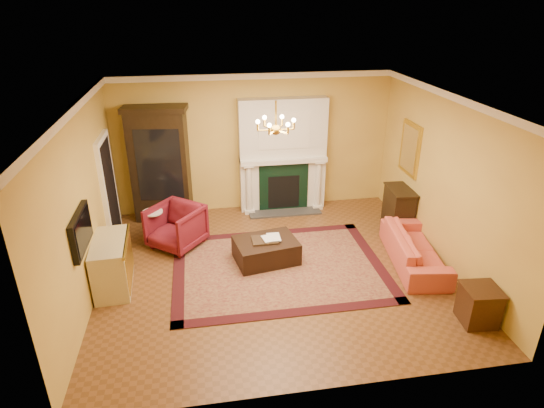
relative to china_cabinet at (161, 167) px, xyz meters
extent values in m
cube|color=brown|center=(2.02, -2.49, -1.18)|extent=(6.00, 5.50, 0.02)
cube|color=white|center=(2.02, -2.49, 1.84)|extent=(6.00, 5.50, 0.02)
cube|color=gold|center=(2.02, 0.27, 0.33)|extent=(6.00, 0.02, 3.00)
cube|color=gold|center=(2.02, -5.25, 0.33)|extent=(6.00, 0.02, 3.00)
cube|color=gold|center=(-0.99, -2.49, 0.33)|extent=(0.02, 5.50, 3.00)
cube|color=gold|center=(5.03, -2.49, 0.33)|extent=(0.02, 5.50, 3.00)
cube|color=silver|center=(2.62, 0.10, 0.08)|extent=(1.90, 0.32, 2.50)
cube|color=silver|center=(2.62, -0.07, 0.68)|extent=(1.10, 0.01, 0.80)
cube|color=#0E331F|center=(2.62, -0.07, -0.62)|extent=(1.10, 0.02, 1.10)
cube|color=black|center=(2.62, -0.08, -0.72)|extent=(0.70, 0.02, 0.75)
cube|color=#333333|center=(2.62, -0.19, -1.15)|extent=(1.60, 0.50, 0.04)
cube|color=silver|center=(2.62, 0.04, 0.01)|extent=(1.90, 0.44, 0.10)
cylinder|color=silver|center=(1.84, -0.08, -0.58)|extent=(0.14, 0.14, 1.18)
cylinder|color=silver|center=(3.40, -0.08, -0.58)|extent=(0.14, 0.14, 1.18)
cube|color=white|center=(2.02, 0.22, 1.77)|extent=(6.00, 0.08, 0.12)
cube|color=white|center=(-0.94, -2.49, 1.77)|extent=(0.08, 5.50, 0.12)
cube|color=white|center=(4.98, -2.49, 1.77)|extent=(0.08, 5.50, 0.12)
cube|color=white|center=(-0.94, -0.79, -0.12)|extent=(0.08, 1.05, 2.10)
cube|color=black|center=(-0.90, -0.79, -0.15)|extent=(0.02, 0.85, 1.95)
cube|color=black|center=(-0.93, -3.09, 0.18)|extent=(0.08, 0.95, 0.58)
cube|color=black|center=(-0.88, -3.09, 0.18)|extent=(0.01, 0.85, 0.48)
cube|color=gold|center=(4.99, -1.09, 0.48)|extent=(0.05, 0.76, 1.05)
cube|color=white|center=(4.97, -1.09, 0.48)|extent=(0.01, 0.62, 0.90)
cylinder|color=gold|center=(2.02, -2.49, 1.63)|extent=(0.03, 0.03, 0.40)
sphere|color=gold|center=(2.02, -2.49, 1.38)|extent=(0.16, 0.16, 0.16)
sphere|color=#FFE5B2|center=(2.30, -2.49, 1.52)|extent=(0.07, 0.07, 0.07)
sphere|color=#FFE5B2|center=(2.16, -2.25, 1.52)|extent=(0.07, 0.07, 0.07)
sphere|color=#FFE5B2|center=(1.88, -2.25, 1.52)|extent=(0.07, 0.07, 0.07)
sphere|color=#FFE5B2|center=(1.74, -2.49, 1.52)|extent=(0.07, 0.07, 0.07)
sphere|color=#FFE5B2|center=(1.88, -2.73, 1.52)|extent=(0.07, 0.07, 0.07)
sphere|color=#FFE5B2|center=(2.16, -2.73, 1.52)|extent=(0.07, 0.07, 0.07)
cube|color=#480F15|center=(2.10, -2.43, -1.16)|extent=(3.74, 2.81, 0.01)
cube|color=black|center=(0.00, 0.00, 0.00)|extent=(1.23, 0.67, 2.34)
imported|color=maroon|center=(0.29, -1.33, -0.71)|extent=(1.21, 1.20, 0.91)
cylinder|color=black|center=(-0.13, -1.16, -1.15)|extent=(0.27, 0.27, 0.04)
cylinder|color=black|center=(-0.13, -1.16, -0.82)|extent=(0.06, 0.06, 0.62)
cylinder|color=white|center=(-0.13, -1.16, -0.49)|extent=(0.39, 0.39, 0.03)
cube|color=tan|center=(-0.71, -2.52, -0.75)|extent=(0.60, 1.17, 0.85)
imported|color=#BB4D3B|center=(4.54, -2.65, -0.78)|extent=(0.86, 2.05, 0.78)
cube|color=#361C0E|center=(4.74, -4.36, -0.89)|extent=(0.52, 0.52, 0.56)
cube|color=black|center=(4.80, -1.30, -0.75)|extent=(0.49, 0.79, 0.85)
cube|color=black|center=(1.91, -2.15, -0.95)|extent=(1.21, 0.97, 0.41)
cube|color=black|center=(1.89, -2.16, -0.73)|extent=(0.46, 0.36, 0.03)
imported|color=gray|center=(1.85, -2.19, -0.58)|extent=(0.20, 0.06, 0.27)
imported|color=gray|center=(1.93, -2.14, -0.56)|extent=(0.23, 0.03, 0.32)
cylinder|color=gray|center=(2.08, 0.04, 0.10)|extent=(0.10, 0.10, 0.09)
cone|color=#103C16|center=(2.08, 0.04, 0.31)|extent=(0.15, 0.15, 0.32)
cylinder|color=gray|center=(3.34, 0.04, 0.10)|extent=(0.10, 0.10, 0.08)
cone|color=#103C16|center=(3.34, 0.04, 0.29)|extent=(0.14, 0.14, 0.30)
camera|label=1|loc=(0.86, -9.24, 3.26)|focal=30.00mm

